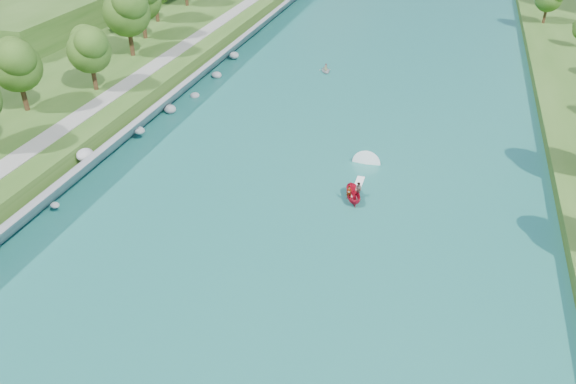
% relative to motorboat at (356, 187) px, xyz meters
% --- Properties ---
extents(ground, '(260.00, 260.00, 0.00)m').
position_rel_motorboat_xyz_m(ground, '(-5.58, -17.18, -0.73)').
color(ground, '#2D5119').
rests_on(ground, ground).
extents(river_water, '(55.00, 240.00, 0.10)m').
position_rel_motorboat_xyz_m(river_water, '(-5.58, 2.82, -0.68)').
color(river_water, '#175952').
rests_on(river_water, ground).
extents(riprap_bank, '(4.10, 236.00, 4.05)m').
position_rel_motorboat_xyz_m(riprap_bank, '(-31.41, 2.20, 1.04)').
color(riprap_bank, slate).
rests_on(riprap_bank, ground).
extents(riverside_path, '(3.00, 200.00, 0.10)m').
position_rel_motorboat_xyz_m(riverside_path, '(-38.08, 2.82, 2.82)').
color(riverside_path, gray).
rests_on(riverside_path, berm_west).
extents(motorboat, '(3.60, 18.84, 2.09)m').
position_rel_motorboat_xyz_m(motorboat, '(0.00, 0.00, 0.00)').
color(motorboat, '#B00E24').
rests_on(motorboat, river_water).
extents(raft, '(3.02, 3.49, 1.49)m').
position_rel_motorboat_xyz_m(raft, '(-12.66, 38.17, -0.29)').
color(raft, '#96989E').
rests_on(raft, river_water).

